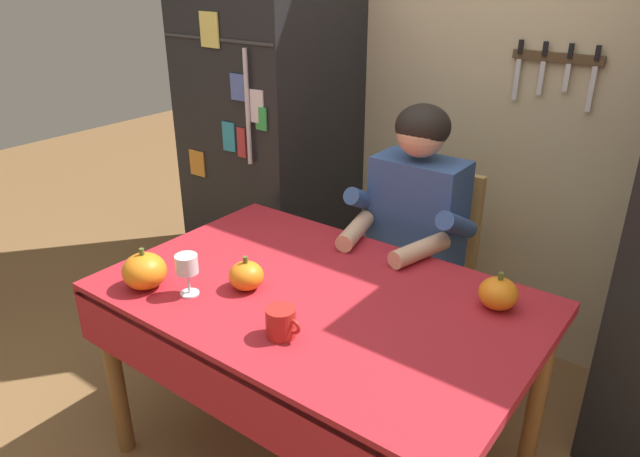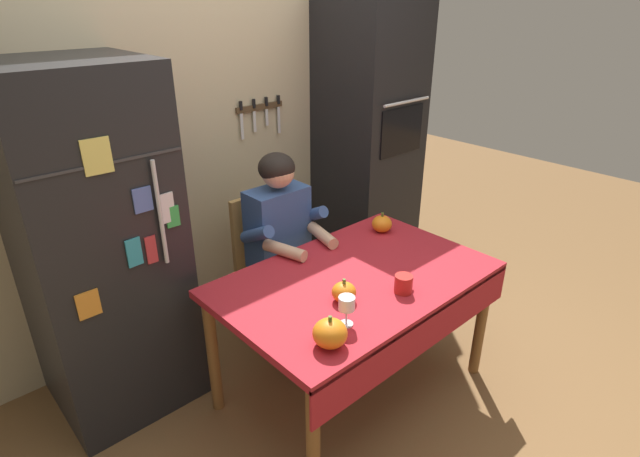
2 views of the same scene
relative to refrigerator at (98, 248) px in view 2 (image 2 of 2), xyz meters
The scene contains 12 objects.
ground_plane 1.62m from the refrigerator, 45.29° to the right, with size 10.00×10.00×0.00m, color brown.
back_wall_assembly 1.15m from the refrigerator, 21.32° to the left, with size 3.70×0.13×2.60m.
refrigerator is the anchor object (origin of this frame).
wall_oven 2.01m from the refrigerator, ahead, with size 0.60×0.64×2.10m.
dining_table 1.32m from the refrigerator, 42.91° to the right, with size 1.40×0.90×0.74m.
chair_behind_person 1.04m from the refrigerator, ahead, with size 0.40×0.40×0.93m.
seated_person 1.01m from the refrigerator, 16.27° to the right, with size 0.47×0.55×1.25m.
coffee_mug 1.51m from the refrigerator, 47.90° to the right, with size 0.12×0.09×0.09m.
wine_glass 1.28m from the refrigerator, 61.00° to the right, with size 0.07×0.07×0.14m.
pumpkin_large 1.57m from the refrigerator, 22.46° to the right, with size 0.12×0.12×0.12m.
pumpkin_medium 1.27m from the refrigerator, 68.16° to the right, with size 0.14×0.14×0.14m.
pumpkin_small 1.24m from the refrigerator, 52.84° to the right, with size 0.11×0.11×0.12m.
Camera 2 is at (-1.62, -1.40, 2.04)m, focal length 28.06 mm.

